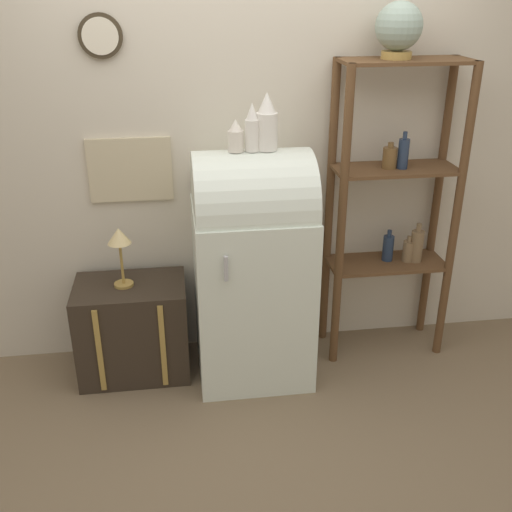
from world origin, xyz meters
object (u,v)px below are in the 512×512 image
object	(u,v)px
globe	(399,28)
desk_lamp	(120,242)
refrigerator	(252,263)
vase_center	(252,129)
vase_right	(267,123)
suitcase_trunk	(133,329)
vase_left	(236,137)

from	to	relation	value
globe	desk_lamp	distance (m)	1.88
refrigerator	vase_center	distance (m)	0.77
vase_right	desk_lamp	xyz separation A→B (m)	(-0.81, 0.06, -0.64)
refrigerator	suitcase_trunk	size ratio (longest dim) A/B	2.13
vase_left	desk_lamp	distance (m)	0.87
suitcase_trunk	vase_center	bearing A→B (deg)	-5.76
vase_left	vase_center	size ratio (longest dim) A/B	0.67
suitcase_trunk	vase_left	xyz separation A→B (m)	(0.62, -0.07, 1.14)
vase_left	vase_right	world-z (taller)	vase_right
suitcase_trunk	vase_center	xyz separation A→B (m)	(0.70, -0.07, 1.18)
vase_center	vase_left	bearing A→B (deg)	179.20
suitcase_trunk	globe	xyz separation A→B (m)	(1.50, 0.07, 1.65)
suitcase_trunk	globe	size ratio (longest dim) A/B	2.21
refrigerator	desk_lamp	xyz separation A→B (m)	(-0.73, 0.06, 0.15)
refrigerator	globe	distance (m)	1.48
suitcase_trunk	globe	world-z (taller)	globe
refrigerator	desk_lamp	distance (m)	0.75
vase_left	vase_right	size ratio (longest dim) A/B	0.57
vase_right	refrigerator	bearing A→B (deg)	-175.54
desk_lamp	vase_left	bearing A→B (deg)	-6.12
vase_left	vase_center	distance (m)	0.09
vase_center	refrigerator	bearing A→B (deg)	72.10
vase_center	suitcase_trunk	bearing A→B (deg)	174.24
suitcase_trunk	desk_lamp	size ratio (longest dim) A/B	1.80
vase_right	suitcase_trunk	bearing A→B (deg)	175.89
refrigerator	vase_right	distance (m)	0.79
vase_center	vase_right	bearing A→B (deg)	10.10
refrigerator	desk_lamp	bearing A→B (deg)	175.15
globe	vase_left	bearing A→B (deg)	-170.72
refrigerator	suitcase_trunk	distance (m)	0.82
vase_left	vase_right	distance (m)	0.18
suitcase_trunk	vase_left	size ratio (longest dim) A/B	3.79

